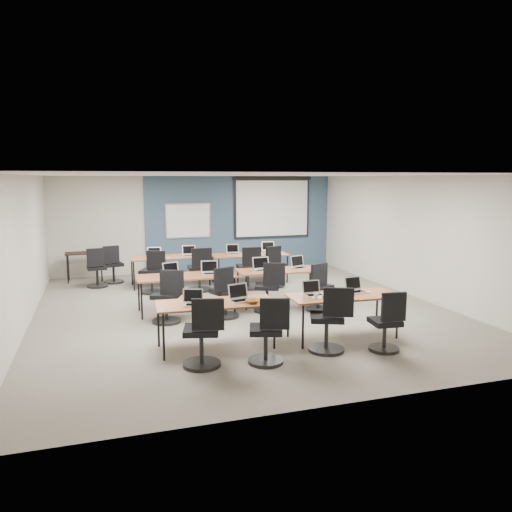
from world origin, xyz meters
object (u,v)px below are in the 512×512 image
object	(u,v)px
laptop_2	(313,292)
spare_chair_a	(113,268)
task_chair_4	(168,301)
task_chair_9	(200,273)
training_table_back_left	(170,258)
laptop_5	(210,271)
spare_chair_b	(97,271)
laptop_11	(269,249)
laptop_7	(299,265)
task_chair_10	(249,271)
training_table_mid_left	(186,278)
training_table_front_left	(216,305)
task_chair_5	(225,297)
laptop_6	(262,267)
laptop_9	(189,253)
laptop_10	(233,252)
training_table_mid_right	(280,272)
laptop_4	(171,272)
task_chair_7	(318,291)
task_chair_0	(203,338)
projector_screen	(272,204)
task_chair_11	(274,270)
training_table_front_right	(343,298)
laptop_0	(194,301)
whiteboard	(188,221)
laptop_1	(240,297)
utility_table	(84,256)
task_chair_1	(268,336)
task_chair_6	(269,291)
task_chair_3	(387,327)
task_chair_2	(329,325)

from	to	relation	value
laptop_2	spare_chair_a	distance (m)	6.34
task_chair_4	task_chair_9	xyz separation A→B (m)	(1.08, 2.41, 0.02)
training_table_back_left	laptop_5	size ratio (longest dim) A/B	5.71
spare_chair_b	laptop_11	bearing A→B (deg)	-8.89
laptop_7	task_chair_10	xyz separation A→B (m)	(-0.67, 1.47, -0.37)
spare_chair_b	training_table_mid_left	bearing A→B (deg)	-64.56
laptop_2	laptop_7	xyz separation A→B (m)	(0.74, 2.40, 0.01)
training_table_front_left	task_chair_5	xyz separation A→B (m)	(0.55, 1.60, -0.27)
laptop_2	laptop_6	distance (m)	2.38
laptop_9	laptop_10	distance (m)	1.12
laptop_7	training_table_mid_right	bearing A→B (deg)	167.00
laptop_4	laptop_10	xyz separation A→B (m)	(1.92, 2.39, -0.00)
task_chair_7	laptop_9	world-z (taller)	task_chair_7
task_chair_0	task_chair_5	world-z (taller)	task_chair_0
projector_screen	laptop_11	distance (m)	2.07
training_table_back_left	laptop_5	bearing A→B (deg)	-78.95
task_chair_11	spare_chair_a	world-z (taller)	task_chair_11
training_table_mid_right	task_chair_11	bearing A→B (deg)	77.40
training_table_front_right	laptop_6	size ratio (longest dim) A/B	5.02
laptop_0	spare_chair_a	world-z (taller)	spare_chair_a
laptop_0	laptop_4	world-z (taller)	laptop_4
projector_screen	training_table_mid_right	distance (m)	4.53
laptop_9	spare_chair_a	distance (m)	2.00
whiteboard	laptop_0	world-z (taller)	whiteboard
laptop_1	spare_chair_b	bearing A→B (deg)	98.17
projector_screen	training_table_mid_left	bearing A→B (deg)	-128.07
laptop_7	task_chair_11	bearing A→B (deg)	72.00
utility_table	spare_chair_a	size ratio (longest dim) A/B	0.96
task_chair_1	task_chair_6	bearing A→B (deg)	88.23
training_table_front_right	task_chair_3	xyz separation A→B (m)	(0.33, -0.82, -0.29)
laptop_5	laptop_6	bearing A→B (deg)	12.52
projector_screen	task_chair_5	world-z (taller)	projector_screen
whiteboard	laptop_7	world-z (taller)	whiteboard
training_table_back_left	task_chair_9	distance (m)	1.05
training_table_mid_right	task_chair_4	size ratio (longest dim) A/B	1.77
laptop_11	task_chair_11	world-z (taller)	task_chair_11
laptop_0	spare_chair_a	xyz separation A→B (m)	(-1.03, 5.61, -0.39)
training_table_front_right	laptop_0	distance (m)	2.47
task_chair_4	task_chair_9	world-z (taller)	task_chair_9
laptop_2	task_chair_6	size ratio (longest dim) A/B	0.31
whiteboard	task_chair_0	xyz separation A→B (m)	(-1.09, -7.27, -1.03)
training_table_back_left	laptop_10	world-z (taller)	laptop_10
task_chair_9	laptop_10	bearing A→B (deg)	41.57
projector_screen	laptop_7	size ratio (longest dim) A/B	6.92
task_chair_10	task_chair_3	bearing A→B (deg)	-75.79
task_chair_7	laptop_10	distance (m)	3.40
training_table_front_right	task_chair_7	world-z (taller)	task_chair_7
task_chair_4	task_chair_10	world-z (taller)	task_chair_10
projector_screen	utility_table	world-z (taller)	projector_screen
laptop_1	task_chair_2	bearing A→B (deg)	-44.84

